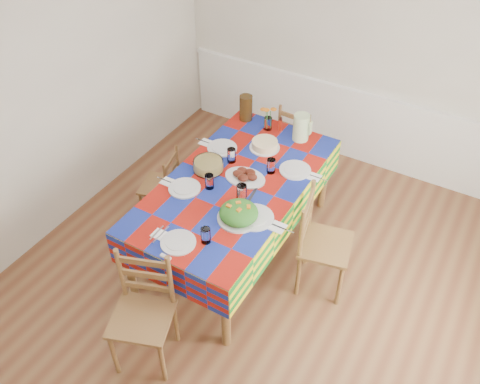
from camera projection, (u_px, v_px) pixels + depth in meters
name	position (u px, v px, depth m)	size (l,w,h in m)	color
room	(256.00, 185.00, 3.80)	(4.58, 5.08, 2.78)	brown
wainscot	(356.00, 124.00, 5.99)	(4.41, 0.06, 0.92)	white
dining_table	(236.00, 190.00, 4.67)	(1.18, 2.19, 0.85)	brown
setting_near_head	(187.00, 239.00, 4.02)	(0.46, 0.31, 0.14)	silver
setting_left_near	(193.00, 185.00, 4.52)	(0.53, 0.31, 0.14)	silver
setting_left_far	(225.00, 150.00, 4.92)	(0.54, 0.32, 0.14)	silver
setting_right_near	(250.00, 208.00, 4.29)	(0.62, 0.36, 0.16)	silver
setting_right_far	(287.00, 169.00, 4.70)	(0.56, 0.32, 0.14)	silver
meat_platter	(245.00, 176.00, 4.63)	(0.39, 0.28, 0.08)	silver
salad_platter	(239.00, 213.00, 4.21)	(0.36, 0.36, 0.15)	silver
pasta_bowl	(208.00, 165.00, 4.71)	(0.28, 0.28, 0.10)	white
cake	(265.00, 145.00, 4.98)	(0.30, 0.30, 0.08)	silver
serving_utensils	(248.00, 196.00, 4.46)	(0.17, 0.39, 0.01)	black
flower_vase	(268.00, 120.00, 5.18)	(0.17, 0.14, 0.27)	white
hot_sauce	(280.00, 124.00, 5.19)	(0.04, 0.04, 0.15)	#B7210E
green_pitcher	(301.00, 127.00, 5.03)	(0.16, 0.16, 0.28)	beige
tea_pitcher	(246.00, 108.00, 5.31)	(0.14, 0.14, 0.27)	#33200B
name_card	(166.00, 257.00, 3.91)	(0.09, 0.03, 0.02)	silver
chair_near	(143.00, 313.00, 3.94)	(0.58, 0.57, 1.04)	brown
chair_far	(298.00, 141.00, 5.78)	(0.44, 0.42, 0.93)	brown
chair_left	(163.00, 186.00, 5.24)	(0.44, 0.45, 0.84)	brown
chair_right	(320.00, 244.00, 4.49)	(0.53, 0.55, 1.04)	brown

